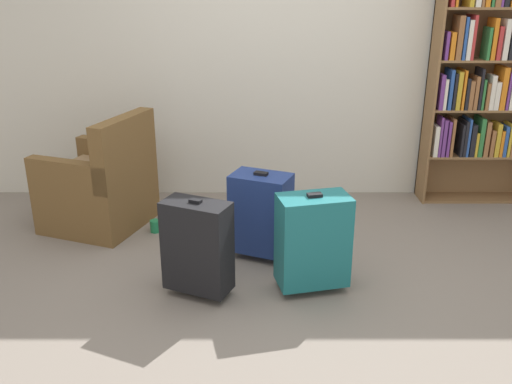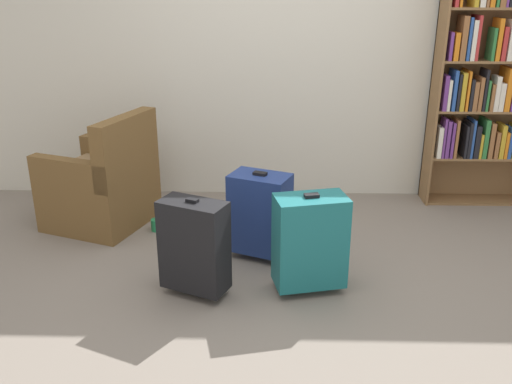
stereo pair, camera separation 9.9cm
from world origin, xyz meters
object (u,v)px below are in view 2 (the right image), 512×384
at_px(mug, 157,225).
at_px(armchair, 103,186).
at_px(suitcase_teal, 310,241).
at_px(bookshelf, 499,77).
at_px(suitcase_black, 194,246).
at_px(suitcase_navy_blue, 260,213).

bearing_deg(mug, armchair, 162.36).
bearing_deg(armchair, mug, -17.64).
bearing_deg(suitcase_teal, bookshelf, 43.82).
bearing_deg(suitcase_teal, suitcase_black, -174.40).
xyz_separation_m(armchair, mug, (0.43, -0.14, -0.27)).
bearing_deg(mug, bookshelf, 14.39).
distance_m(bookshelf, mug, 3.03).
distance_m(bookshelf, suitcase_navy_blue, 2.36).
relative_size(armchair, suitcase_navy_blue, 1.43).
height_order(armchair, suitcase_navy_blue, armchair).
bearing_deg(suitcase_black, suitcase_teal, 5.60).
bearing_deg(armchair, suitcase_teal, -32.25).
height_order(suitcase_black, suitcase_teal, suitcase_teal).
xyz_separation_m(bookshelf, suitcase_navy_blue, (-1.94, -1.11, -0.77)).
bearing_deg(suitcase_teal, mug, 143.11).
distance_m(bookshelf, suitcase_teal, 2.37).
xyz_separation_m(armchair, suitcase_teal, (1.57, -0.99, 0.02)).
relative_size(bookshelf, armchair, 2.25).
relative_size(bookshelf, suitcase_teal, 3.12).
relative_size(suitcase_black, suitcase_teal, 0.98).
bearing_deg(mug, suitcase_navy_blue, -26.06).
bearing_deg(bookshelf, mug, -165.61).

